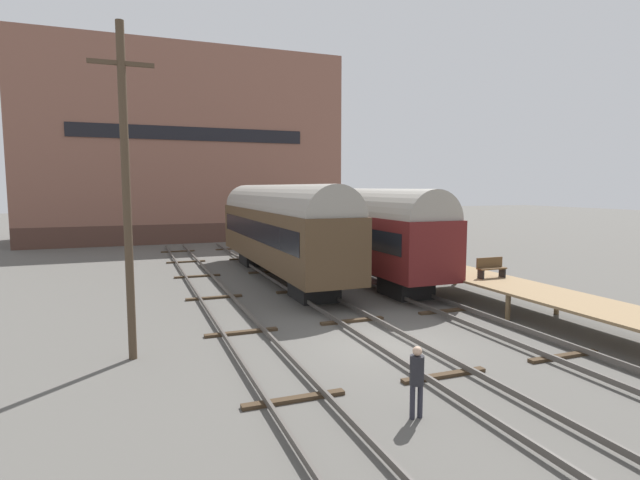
{
  "coord_description": "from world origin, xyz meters",
  "views": [
    {
      "loc": [
        -7.91,
        -14.07,
        5.18
      ],
      "look_at": [
        2.16,
        12.07,
        2.2
      ],
      "focal_mm": 28.0,
      "sensor_mm": 36.0,
      "label": 1
    }
  ],
  "objects_px": {
    "train_car_maroon": "(361,228)",
    "utility_pole": "(126,190)",
    "train_car_brown": "(279,225)",
    "bench": "(491,267)",
    "person_worker": "(417,375)"
  },
  "relations": [
    {
      "from": "bench",
      "to": "person_worker",
      "type": "xyz_separation_m",
      "value": [
        -9.28,
        -8.69,
        -0.6
      ]
    },
    {
      "from": "train_car_brown",
      "to": "train_car_maroon",
      "type": "bearing_deg",
      "value": -20.71
    },
    {
      "from": "train_car_brown",
      "to": "bench",
      "type": "distance_m",
      "value": 11.67
    },
    {
      "from": "train_car_maroon",
      "to": "person_worker",
      "type": "xyz_separation_m",
      "value": [
        -6.35,
        -16.09,
        -1.9
      ]
    },
    {
      "from": "bench",
      "to": "person_worker",
      "type": "bearing_deg",
      "value": -136.88
    },
    {
      "from": "train_car_maroon",
      "to": "train_car_brown",
      "type": "bearing_deg",
      "value": 159.29
    },
    {
      "from": "train_car_brown",
      "to": "utility_pole",
      "type": "relative_size",
      "value": 1.74
    },
    {
      "from": "train_car_maroon",
      "to": "utility_pole",
      "type": "bearing_deg",
      "value": -141.88
    },
    {
      "from": "utility_pole",
      "to": "train_car_maroon",
      "type": "bearing_deg",
      "value": 38.12
    },
    {
      "from": "utility_pole",
      "to": "bench",
      "type": "bearing_deg",
      "value": 8.32
    },
    {
      "from": "person_worker",
      "to": "utility_pole",
      "type": "relative_size",
      "value": 0.17
    },
    {
      "from": "train_car_maroon",
      "to": "bench",
      "type": "distance_m",
      "value": 8.06
    },
    {
      "from": "person_worker",
      "to": "utility_pole",
      "type": "height_order",
      "value": "utility_pole"
    },
    {
      "from": "train_car_brown",
      "to": "person_worker",
      "type": "bearing_deg",
      "value": -96.55
    },
    {
      "from": "train_car_maroon",
      "to": "utility_pole",
      "type": "height_order",
      "value": "utility_pole"
    }
  ]
}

